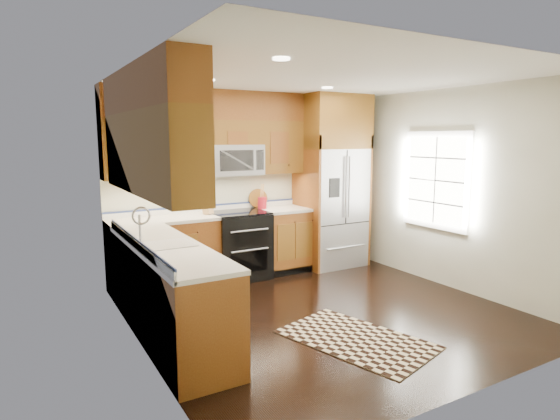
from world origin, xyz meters
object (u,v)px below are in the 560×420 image
refrigerator (332,181)px  knife_block (207,207)px  rug (356,339)px  range (239,245)px  utensil_crock (262,200)px

refrigerator → knife_block: bearing=177.2°
refrigerator → rug: size_ratio=1.80×
range → refrigerator: (1.55, -0.04, 0.83)m
range → knife_block: size_ratio=3.67×
rug → utensil_crock: utensil_crock is taller
range → utensil_crock: size_ratio=2.61×
range → knife_block: knife_block is taller
rug → utensil_crock: (0.33, 2.60, 1.06)m
range → utensil_crock: 0.75m
refrigerator → rug: 3.10m
rug → utensil_crock: size_ratio=4.00×
knife_block → utensil_crock: size_ratio=0.71×
utensil_crock → range: bearing=-162.2°
range → utensil_crock: bearing=17.8°
knife_block → utensil_crock: (0.88, 0.08, 0.02)m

